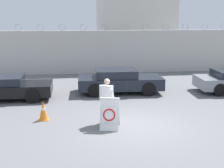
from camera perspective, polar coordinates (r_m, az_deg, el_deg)
The scene contains 8 objects.
ground_plane at distance 11.78m, azimuth 4.41°, elevation -7.62°, with size 90.00×90.00×0.00m, color slate.
perimeter_wall at distance 22.25m, azimuth -1.34°, elevation 5.91°, with size 36.00×0.30×3.48m.
building_block at distance 27.68m, azimuth 3.97°, elevation 10.25°, with size 6.01×6.01×6.03m.
barricade_sign at distance 11.33m, azimuth -0.42°, elevation -5.38°, with size 0.83×0.94×1.14m.
security_guard at distance 11.80m, azimuth -0.93°, elevation -2.67°, with size 0.59×0.57×1.72m.
traffic_cone_near at distance 12.57m, azimuth -12.46°, elevation -4.74°, with size 0.39×0.39×0.78m.
parked_car_front_coupe at distance 16.09m, azimuth -19.03°, elevation -0.60°, with size 4.44×1.93×1.16m.
parked_car_rear_sedan at distance 16.59m, azimuth 1.33°, elevation 0.63°, with size 4.50×2.16×1.26m.
Camera 1 is at (-2.29, -10.84, 4.02)m, focal length 50.00 mm.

